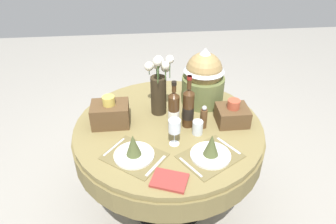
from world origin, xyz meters
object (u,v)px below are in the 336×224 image
object	(u,v)px
wine_bottle_centre	(188,108)
pepper_mill	(204,118)
tumbler_near_right	(198,128)
woven_basket_side_right	(232,114)
woven_basket_side_left	(110,113)
flower_vase	(159,85)
book_on_table	(169,180)
place_setting_right	(211,151)
wine_glass_right	(175,127)
place_setting_left	(134,151)
wine_bottle_left	(174,111)
dining_table	(168,139)
gift_tub_back_right	(204,75)

from	to	relation	value
wine_bottle_centre	pepper_mill	bearing A→B (deg)	-17.34
wine_bottle_centre	tumbler_near_right	world-z (taller)	wine_bottle_centre
woven_basket_side_right	woven_basket_side_left	bearing A→B (deg)	175.10
wine_bottle_centre	woven_basket_side_left	bearing A→B (deg)	171.96
flower_vase	pepper_mill	xyz separation A→B (m)	(0.28, -0.21, -0.14)
woven_basket_side_left	woven_basket_side_right	distance (m)	0.82
tumbler_near_right	book_on_table	distance (m)	0.46
woven_basket_side_right	place_setting_right	bearing A→B (deg)	-123.65
book_on_table	woven_basket_side_left	xyz separation A→B (m)	(-0.34, 0.57, 0.07)
wine_glass_right	woven_basket_side_left	xyz separation A→B (m)	(-0.40, 0.26, -0.05)
place_setting_left	tumbler_near_right	world-z (taller)	place_setting_left
woven_basket_side_right	flower_vase	bearing A→B (deg)	159.64
place_setting_right	woven_basket_side_left	size ratio (longest dim) A/B	1.71
place_setting_right	pepper_mill	size ratio (longest dim) A/B	2.52
wine_bottle_left	place_setting_right	bearing A→B (deg)	-58.93
woven_basket_side_left	tumbler_near_right	bearing A→B (deg)	-16.72
dining_table	woven_basket_side_right	xyz separation A→B (m)	(0.43, -0.02, 0.19)
wine_glass_right	book_on_table	bearing A→B (deg)	-101.48
wine_bottle_left	woven_basket_side_left	world-z (taller)	wine_bottle_left
tumbler_near_right	woven_basket_side_right	size ratio (longest dim) A/B	0.46
wine_glass_right	woven_basket_side_right	distance (m)	0.46
woven_basket_side_left	woven_basket_side_right	xyz separation A→B (m)	(0.82, -0.07, -0.02)
dining_table	pepper_mill	distance (m)	0.31
woven_basket_side_left	dining_table	bearing A→B (deg)	-7.38
place_setting_left	wine_bottle_left	size ratio (longest dim) A/B	1.22
pepper_mill	book_on_table	bearing A→B (deg)	-120.63
book_on_table	woven_basket_side_left	size ratio (longest dim) A/B	0.77
place_setting_left	book_on_table	size ratio (longest dim) A/B	2.24
place_setting_right	woven_basket_side_left	xyz separation A→B (m)	(-0.60, 0.40, 0.04)
woven_basket_side_left	pepper_mill	bearing A→B (deg)	-9.59
flower_vase	woven_basket_side_right	size ratio (longest dim) A/B	2.22
flower_vase	book_on_table	world-z (taller)	flower_vase
place_setting_left	book_on_table	distance (m)	0.29
dining_table	wine_bottle_centre	size ratio (longest dim) A/B	3.50
dining_table	wine_bottle_centre	world-z (taller)	wine_bottle_centre
place_setting_left	tumbler_near_right	size ratio (longest dim) A/B	4.48
book_on_table	flower_vase	bearing A→B (deg)	111.45
wine_bottle_centre	tumbler_near_right	xyz separation A→B (m)	(0.05, -0.10, -0.09)
wine_glass_right	book_on_table	xyz separation A→B (m)	(-0.06, -0.31, -0.12)
place_setting_right	flower_vase	size ratio (longest dim) A/B	0.92
pepper_mill	book_on_table	world-z (taller)	pepper_mill
book_on_table	woven_basket_side_right	world-z (taller)	woven_basket_side_right
place_setting_right	wine_glass_right	world-z (taller)	wine_glass_right
dining_table	wine_glass_right	bearing A→B (deg)	-85.95
wine_glass_right	woven_basket_side_left	size ratio (longest dim) A/B	0.73
pepper_mill	wine_bottle_centre	bearing A→B (deg)	162.66
pepper_mill	book_on_table	distance (m)	0.55
book_on_table	gift_tub_back_right	distance (m)	0.88
wine_bottle_left	woven_basket_side_left	size ratio (longest dim) A/B	1.41
place_setting_left	gift_tub_back_right	bearing A→B (deg)	47.75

